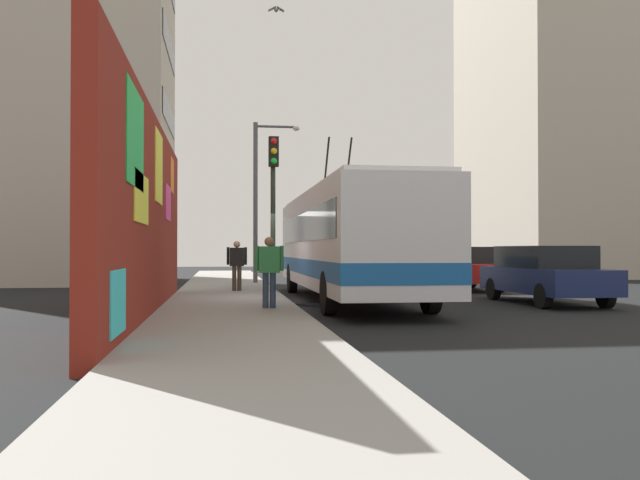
{
  "coord_description": "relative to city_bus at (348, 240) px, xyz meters",
  "views": [
    {
      "loc": [
        -19.07,
        1.76,
        1.48
      ],
      "look_at": [
        0.91,
        -1.13,
        1.77
      ],
      "focal_mm": 37.92,
      "sensor_mm": 36.0,
      "label": 1
    }
  ],
  "objects": [
    {
      "name": "ground_plane",
      "position": [
        0.0,
        1.8,
        -1.76
      ],
      "size": [
        80.0,
        80.0,
        0.0
      ],
      "primitive_type": "plane",
      "color": "black"
    },
    {
      "name": "sidewalk_slab",
      "position": [
        0.0,
        3.4,
        -1.68
      ],
      "size": [
        48.0,
        3.2,
        0.15
      ],
      "primitive_type": "cube",
      "color": "gray",
      "rests_on": "ground_plane"
    },
    {
      "name": "graffiti_wall",
      "position": [
        -4.0,
        5.15,
        0.44
      ],
      "size": [
        14.02,
        0.32,
        4.39
      ],
      "color": "maroon",
      "rests_on": "ground_plane"
    },
    {
      "name": "building_far_left",
      "position": [
        12.32,
        11.0,
        8.22
      ],
      "size": [
        8.04,
        10.02,
        19.96
      ],
      "color": "#B2A899",
      "rests_on": "ground_plane"
    },
    {
      "name": "building_far_right",
      "position": [
        17.29,
        -15.2,
        7.55
      ],
      "size": [
        11.85,
        7.64,
        18.62
      ],
      "color": "#B2A899",
      "rests_on": "ground_plane"
    },
    {
      "name": "city_bus",
      "position": [
        0.0,
        0.0,
        0.0
      ],
      "size": [
        12.61,
        2.66,
        4.93
      ],
      "color": "silver",
      "rests_on": "ground_plane"
    },
    {
      "name": "parked_car_navy",
      "position": [
        -1.61,
        -5.2,
        -0.92
      ],
      "size": [
        4.74,
        1.9,
        1.58
      ],
      "color": "navy",
      "rests_on": "ground_plane"
    },
    {
      "name": "parked_car_red",
      "position": [
        4.62,
        -5.2,
        -0.93
      ],
      "size": [
        4.08,
        1.76,
        1.58
      ],
      "color": "#B21E19",
      "rests_on": "ground_plane"
    },
    {
      "name": "parked_car_silver",
      "position": [
        10.05,
        -5.2,
        -0.92
      ],
      "size": [
        4.57,
        1.94,
        1.58
      ],
      "color": "#B7B7BC",
      "rests_on": "ground_plane"
    },
    {
      "name": "pedestrian_midblock",
      "position": [
        2.88,
        3.1,
        -0.67
      ],
      "size": [
        0.22,
        0.65,
        1.61
      ],
      "color": "#3F3326",
      "rests_on": "sidewalk_slab"
    },
    {
      "name": "pedestrian_at_curb",
      "position": [
        -3.68,
        2.51,
        -0.66
      ],
      "size": [
        0.22,
        0.66,
        1.62
      ],
      "color": "#2D3F59",
      "rests_on": "sidewalk_slab"
    },
    {
      "name": "traffic_light",
      "position": [
        -0.1,
        2.15,
        1.42
      ],
      "size": [
        0.49,
        0.28,
        4.53
      ],
      "color": "#2D382D",
      "rests_on": "sidewalk_slab"
    },
    {
      "name": "street_lamp",
      "position": [
        8.18,
        2.03,
        2.12
      ],
      "size": [
        0.44,
        1.88,
        6.47
      ],
      "color": "#4C4C51",
      "rests_on": "sidewalk_slab"
    },
    {
      "name": "flying_pigeons",
      "position": [
        3.53,
        1.79,
        7.81
      ],
      "size": [
        0.32,
        0.54,
        0.16
      ],
      "color": "gray"
    },
    {
      "name": "curbside_puddle",
      "position": [
        -1.2,
        1.2,
        -1.76
      ],
      "size": [
        1.18,
        1.18,
        0.0
      ],
      "primitive_type": "cylinder",
      "color": "black",
      "rests_on": "ground_plane"
    }
  ]
}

